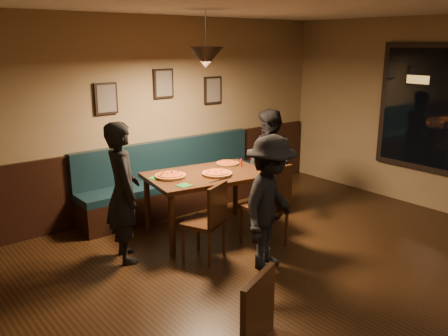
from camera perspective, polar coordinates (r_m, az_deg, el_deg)
name	(u,v)px	position (r m, az deg, el deg)	size (l,w,h in m)	color
floor	(356,296)	(4.95, 15.81, -14.82)	(7.00, 7.00, 0.00)	black
wall_back	(163,114)	(6.97, -7.43, 6.53)	(6.00, 6.00, 0.00)	#8C704F
wall_left	(26,246)	(2.66, -23.01, -8.74)	(7.00, 7.00, 0.00)	#8C704F
wainscot	(166,173)	(7.14, -7.06, -0.66)	(5.88, 0.06, 1.00)	black
booth_bench	(176,177)	(6.92, -5.87, -1.13)	(3.00, 0.60, 1.00)	#0F232D
picture_left	(106,98)	(6.49, -14.22, 8.24)	(0.32, 0.04, 0.42)	black
picture_center	(163,83)	(6.90, -7.42, 10.20)	(0.32, 0.04, 0.42)	black
picture_right	(213,90)	(7.42, -1.39, 9.49)	(0.32, 0.04, 0.42)	black
pendant_lamp	(206,57)	(5.74, -2.26, 13.35)	(0.44, 0.44, 0.25)	black
dining_table	(207,203)	(6.08, -2.08, -4.32)	(1.50, 0.96, 0.80)	black
chair_near_left	(203,221)	(5.35, -2.52, -6.48)	(0.40, 0.40, 0.92)	black
chair_near_right	(264,205)	(5.69, 4.93, -4.53)	(0.46, 0.46, 1.04)	#311C0D
diner_left	(123,192)	(5.34, -12.23, -2.92)	(0.59, 0.38, 1.60)	black
diner_right	(270,164)	(6.60, 5.59, 0.49)	(0.75, 0.58, 1.53)	black
diner_front	(270,203)	(5.07, 5.65, -4.30)	(0.96, 0.55, 1.49)	black
pizza_a	(170,176)	(5.82, -6.57, -0.93)	(0.38, 0.38, 0.04)	orange
pizza_b	(217,173)	(5.89, -0.86, -0.66)	(0.38, 0.38, 0.04)	orange
pizza_c	(228,163)	(6.40, 0.44, 0.60)	(0.31, 0.31, 0.04)	#CF6527
soda_glass	(261,165)	(6.09, 4.52, 0.31)	(0.06, 0.06, 0.14)	black
tabasco_bottle	(241,162)	(6.30, 2.11, 0.70)	(0.03, 0.03, 0.11)	maroon
napkin_a	(155,178)	(5.81, -8.38, -1.22)	(0.14, 0.14, 0.01)	#1E732A
napkin_b	(184,185)	(5.48, -4.90, -2.13)	(0.15, 0.15, 0.01)	#1C6923
cutlery_set	(220,180)	(5.66, -0.49, -1.51)	(0.02, 0.21, 0.00)	white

